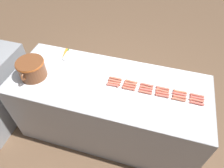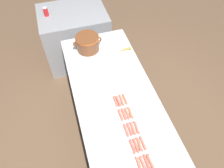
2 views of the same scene
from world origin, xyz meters
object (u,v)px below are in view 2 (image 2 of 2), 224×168
at_px(hot_dog_2, 132,146).
at_px(hot_dog_9, 129,129).
at_px(hot_dog_7, 143,164).
at_px(hot_dog_19, 150,162).
at_px(back_cabinet, 76,37).
at_px(hot_dog_1, 139,164).
at_px(hot_dog_23, 125,99).
at_px(hot_dog_10, 124,114).
at_px(hot_dog_11, 118,101).
at_px(hot_dog_14, 139,144).
at_px(hot_dog_15, 133,128).
at_px(hot_dog_8, 136,146).
at_px(hot_dog_17, 122,100).
at_px(hot_dog_21, 136,127).
at_px(hot_dog_4, 120,115).
at_px(hot_dog_13, 147,162).
at_px(serving_spoon, 120,51).
at_px(carrot, 124,50).
at_px(hot_dog_3, 126,130).
at_px(hot_dog_16, 127,113).
at_px(bean_pot, 87,42).
at_px(soda_can, 46,12).
at_px(hot_dog_22, 130,113).
at_px(hot_dog_20, 143,143).
at_px(hot_dog_5, 115,101).

xyz_separation_m(hot_dog_2, hot_dog_9, (0.03, 0.16, 0.00)).
bearing_deg(hot_dog_7, hot_dog_19, -2.09).
distance_m(back_cabinet, hot_dog_9, 2.04).
distance_m(hot_dog_1, hot_dog_23, 0.66).
relative_size(hot_dog_2, hot_dog_10, 1.00).
relative_size(hot_dog_1, hot_dog_11, 1.00).
relative_size(hot_dog_14, hot_dog_19, 1.00).
bearing_deg(hot_dog_15, hot_dog_8, -100.68).
relative_size(hot_dog_17, hot_dog_21, 1.00).
relative_size(hot_dog_4, hot_dog_13, 1.00).
height_order(hot_dog_2, serving_spoon, hot_dog_2).
bearing_deg(carrot, hot_dog_2, -105.44).
distance_m(hot_dog_9, hot_dog_17, 0.33).
height_order(hot_dog_9, hot_dog_15, same).
xyz_separation_m(hot_dog_3, hot_dog_17, (0.07, 0.33, 0.00)).
bearing_deg(hot_dog_4, hot_dog_3, -90.35).
bearing_deg(hot_dog_4, carrot, 68.94).
height_order(hot_dog_16, bean_pot, bean_pot).
xyz_separation_m(hot_dog_11, soda_can, (-0.54, 1.68, 0.08)).
bearing_deg(hot_dog_15, hot_dog_4, 110.91).
distance_m(hot_dog_2, hot_dog_22, 0.34).
xyz_separation_m(hot_dog_14, hot_dog_20, (0.04, 0.00, 0.00)).
distance_m(hot_dog_1, hot_dog_3, 0.32).
xyz_separation_m(hot_dog_19, hot_dog_21, (0.00, 0.33, 0.00)).
bearing_deg(serving_spoon, hot_dog_23, -103.75).
bearing_deg(hot_dog_10, carrot, 71.01).
bearing_deg(hot_dog_16, hot_dog_9, -101.96).
height_order(hot_dog_5, hot_dog_7, same).
xyz_separation_m(back_cabinet, hot_dog_9, (0.19, -1.99, 0.44)).
bearing_deg(soda_can, hot_dog_9, -74.98).
bearing_deg(hot_dog_14, hot_dog_2, -178.49).
height_order(hot_dog_4, hot_dog_20, same).
bearing_deg(hot_dog_22, serving_spoon, 78.81).
xyz_separation_m(back_cabinet, hot_dog_23, (0.25, -1.66, 0.44)).
xyz_separation_m(hot_dog_19, hot_dog_23, (0.00, 0.66, 0.00)).
relative_size(hot_dog_4, hot_dog_7, 1.00).
bearing_deg(soda_can, back_cabinet, -3.61).
xyz_separation_m(hot_dog_10, hot_dog_21, (0.07, -0.17, 0.00)).
distance_m(hot_dog_5, hot_dog_10, 0.17).
bearing_deg(hot_dog_20, hot_dog_14, -178.04).
xyz_separation_m(hot_dog_7, hot_dog_22, (0.07, 0.49, 0.00)).
bearing_deg(hot_dog_13, hot_dog_8, 102.12).
bearing_deg(soda_can, hot_dog_8, -76.04).
xyz_separation_m(hot_dog_14, hot_dog_23, (0.03, 0.49, 0.00)).
height_order(hot_dog_15, hot_dog_19, same).
bearing_deg(hot_dog_15, hot_dog_14, -89.48).
distance_m(hot_dog_4, hot_dog_5, 0.17).
relative_size(hot_dog_9, hot_dog_15, 1.00).
bearing_deg(hot_dog_22, hot_dog_4, 177.41).
bearing_deg(hot_dog_5, bean_pot, 96.11).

